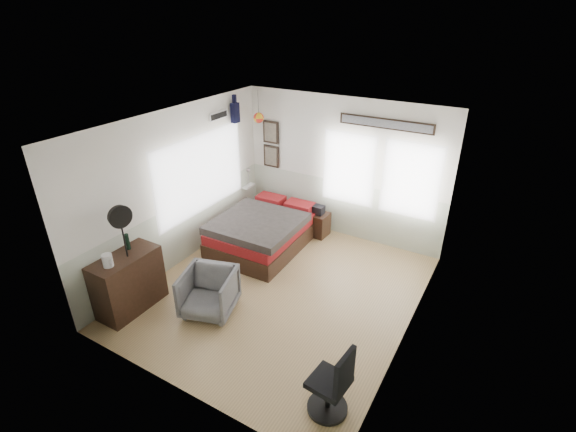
# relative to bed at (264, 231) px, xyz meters

# --- Properties ---
(ground_plane) EXTENTS (4.00, 4.50, 0.01)m
(ground_plane) POSITION_rel_bed_xyz_m (1.01, -1.05, -0.32)
(ground_plane) COLOR #A48355
(room_shell) EXTENTS (4.02, 4.52, 2.71)m
(room_shell) POSITION_rel_bed_xyz_m (0.93, -0.86, 1.30)
(room_shell) COLOR silver
(room_shell) RESTS_ON ground_plane
(wall_decor) EXTENTS (3.55, 1.32, 1.44)m
(wall_decor) POSITION_rel_bed_xyz_m (-0.10, 0.91, 1.79)
(wall_decor) COLOR black
(wall_decor) RESTS_ON room_shell
(bed) EXTENTS (1.50, 2.04, 0.64)m
(bed) POSITION_rel_bed_xyz_m (0.00, 0.00, 0.00)
(bed) COLOR black
(bed) RESTS_ON ground_plane
(dresser) EXTENTS (0.48, 1.00, 0.90)m
(dresser) POSITION_rel_bed_xyz_m (-0.73, -2.51, 0.14)
(dresser) COLOR black
(dresser) RESTS_ON ground_plane
(armchair) EXTENTS (0.92, 0.93, 0.69)m
(armchair) POSITION_rel_bed_xyz_m (0.34, -2.00, 0.03)
(armchair) COLOR #535355
(armchair) RESTS_ON ground_plane
(nightstand) EXTENTS (0.48, 0.40, 0.47)m
(nightstand) POSITION_rel_bed_xyz_m (0.65, 0.91, -0.08)
(nightstand) COLOR black
(nightstand) RESTS_ON ground_plane
(task_chair) EXTENTS (0.46, 0.46, 0.93)m
(task_chair) POSITION_rel_bed_xyz_m (2.64, -2.67, 0.06)
(task_chair) COLOR black
(task_chair) RESTS_ON ground_plane
(kettle) EXTENTS (0.16, 0.14, 0.19)m
(kettle) POSITION_rel_bed_xyz_m (-0.71, -2.78, 0.68)
(kettle) COLOR silver
(kettle) RESTS_ON dresser
(bottle) EXTENTS (0.06, 0.06, 0.25)m
(bottle) POSITION_rel_bed_xyz_m (-0.83, -2.33, 0.71)
(bottle) COLOR black
(bottle) RESTS_ON dresser
(stand_fan) EXTENTS (0.15, 0.33, 0.81)m
(stand_fan) POSITION_rel_bed_xyz_m (-0.68, -2.47, 1.21)
(stand_fan) COLOR black
(stand_fan) RESTS_ON dresser
(black_bag) EXTENTS (0.29, 0.20, 0.17)m
(black_bag) POSITION_rel_bed_xyz_m (0.65, 0.91, 0.23)
(black_bag) COLOR black
(black_bag) RESTS_ON nightstand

